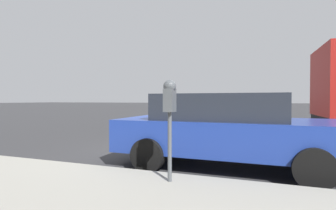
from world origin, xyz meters
TOP-DOWN VIEW (x-y plane):
  - ground_plane at (0.00, 0.00)m, footprint 220.00×220.00m
  - parking_meter at (-2.63, -0.92)m, footprint 0.21×0.19m
  - car_blue at (-0.85, -1.51)m, footprint 2.12×4.45m

SIDE VIEW (x-z plane):
  - ground_plane at x=0.00m, z-range 0.00..0.00m
  - car_blue at x=-0.85m, z-range 0.04..1.52m
  - parking_meter at x=-2.63m, z-range 0.55..2.04m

